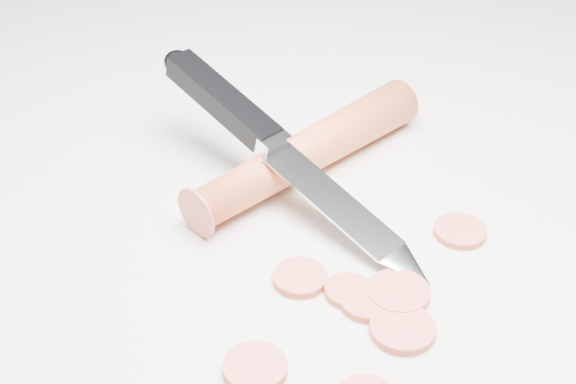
{
  "coord_description": "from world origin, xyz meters",
  "views": [
    {
      "loc": [
        -0.09,
        -0.42,
        0.35
      ],
      "look_at": [
        -0.05,
        0.04,
        0.02
      ],
      "focal_mm": 50.0,
      "sensor_mm": 36.0,
      "label": 1
    }
  ],
  "objects": [
    {
      "name": "carrot_slice_7",
      "position": [
        0.01,
        -0.06,
        0.0
      ],
      "size": [
        0.04,
        0.04,
        0.01
      ],
      "primitive_type": "cylinder",
      "color": "#DE5849",
      "rests_on": "ground"
    },
    {
      "name": "kitchen_knife",
      "position": [
        -0.05,
        0.06,
        0.04
      ],
      "size": [
        0.19,
        0.23,
        0.08
      ],
      "primitive_type": null,
      "color": "silver",
      "rests_on": "ground"
    },
    {
      "name": "ground",
      "position": [
        0.0,
        0.0,
        0.0
      ],
      "size": [
        2.4,
        2.4,
        0.0
      ],
      "primitive_type": "plane",
      "color": "silver",
      "rests_on": "ground"
    },
    {
      "name": "carrot_slice_3",
      "position": [
        -0.02,
        -0.05,
        0.0
      ],
      "size": [
        0.03,
        0.03,
        0.01
      ],
      "primitive_type": "cylinder",
      "color": "#DE5849",
      "rests_on": "ground"
    },
    {
      "name": "carrot_slice_1",
      "position": [
        -0.01,
        -0.06,
        0.0
      ],
      "size": [
        0.04,
        0.04,
        0.01
      ],
      "primitive_type": "cylinder",
      "color": "#DE5849",
      "rests_on": "ground"
    },
    {
      "name": "carrot_slice_4",
      "position": [
        0.07,
        0.0,
        0.0
      ],
      "size": [
        0.04,
        0.04,
        0.01
      ],
      "primitive_type": "cylinder",
      "color": "#DE5849",
      "rests_on": "ground"
    },
    {
      "name": "carrot_slice_0",
      "position": [
        -0.08,
        -0.11,
        0.0
      ],
      "size": [
        0.04,
        0.04,
        0.01
      ],
      "primitive_type": "cylinder",
      "color": "#DE5849",
      "rests_on": "ground"
    },
    {
      "name": "carrot_slice_5",
      "position": [
        -0.05,
        -0.04,
        0.0
      ],
      "size": [
        0.04,
        0.04,
        0.01
      ],
      "primitive_type": "cylinder",
      "color": "#DE5849",
      "rests_on": "ground"
    },
    {
      "name": "carrot",
      "position": [
        -0.03,
        0.09,
        0.02
      ],
      "size": [
        0.19,
        0.16,
        0.03
      ],
      "primitive_type": "cylinder",
      "rotation": [
        1.57,
        0.0,
        -0.88
      ],
      "color": "#DA542C",
      "rests_on": "ground"
    },
    {
      "name": "carrot_slice_2",
      "position": [
        0.01,
        -0.09,
        0.0
      ],
      "size": [
        0.04,
        0.04,
        0.01
      ],
      "primitive_type": "cylinder",
      "color": "#DE5849",
      "rests_on": "ground"
    }
  ]
}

